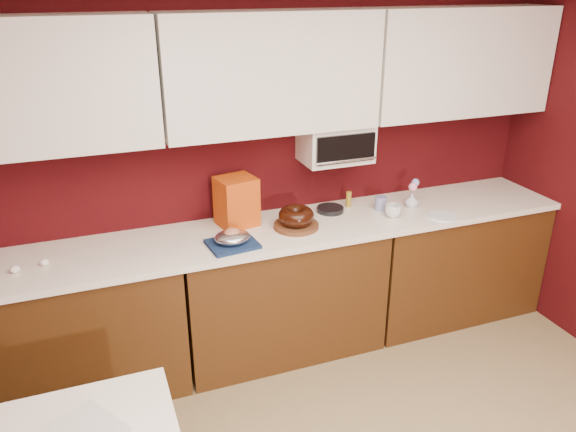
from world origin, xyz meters
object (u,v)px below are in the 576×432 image
Objects in this scene: toaster_oven at (335,142)px; bundt_cake at (296,216)px; foil_ham_nest at (232,237)px; coffee_mug at (393,210)px; flower_vase at (412,199)px; pandoro_box at (236,201)px; blue_jar at (381,203)px.

toaster_oven reaches higher than bundt_cake.
bundt_cake is 1.08× the size of foil_ham_nest.
bundt_cake is 2.22× the size of coffee_mug.
bundt_cake is 0.88m from flower_vase.
flower_vase is (0.53, -0.15, -0.42)m from toaster_oven.
pandoro_box is 1.23m from flower_vase.
pandoro_box is (-0.69, -0.01, -0.32)m from toaster_oven.
coffee_mug is (0.32, -0.26, -0.42)m from toaster_oven.
toaster_oven is 4.77× the size of blue_jar.
blue_jar is 0.23m from flower_vase.
bundt_cake is at bearing -150.78° from toaster_oven.
toaster_oven is 0.56m from bundt_cake.
flower_vase is (1.21, -0.14, -0.10)m from pandoro_box.
toaster_oven is at bearing 158.80° from blue_jar.
toaster_oven is 4.39× the size of coffee_mug.
bundt_cake is 0.46m from foil_ham_nest.
toaster_oven is 4.03× the size of flower_vase.
bundt_cake is at bearing 13.83° from foil_ham_nest.
flower_vase is at bearing 6.66° from foil_ham_nest.
flower_vase is at bearing 26.90° from coffee_mug.
flower_vase is (0.23, -0.03, 0.01)m from blue_jar.
blue_jar is at bearing 171.40° from flower_vase.
coffee_mug is at bearing 2.45° from foil_ham_nest.
blue_jar is at bearing -17.46° from pandoro_box.
toaster_oven reaches higher than blue_jar.
toaster_oven is at bearing 29.22° from bundt_cake.
coffee_mug is at bearing -39.23° from toaster_oven.
foil_ham_nest is 1.12m from blue_jar.
blue_jar is at bearing 6.84° from bundt_cake.
blue_jar is (-0.01, 0.14, -0.00)m from coffee_mug.
coffee_mug is 1.09× the size of blue_jar.
bundt_cake is at bearing -173.16° from blue_jar.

